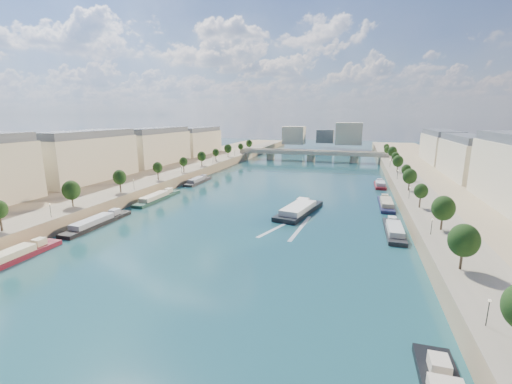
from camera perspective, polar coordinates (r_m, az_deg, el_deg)
The scene contains 17 objects.
ground at distance 153.84m, azimuth 3.47°, elevation -0.32°, with size 700.00×700.00×0.00m, color #0B2432.
quay_left at distance 182.87m, azimuth -19.09°, elevation 1.89°, with size 44.00×520.00×5.00m, color #9E8460.
quay_right at distance 154.67m, azimuth 30.47°, elevation -1.07°, with size 44.00×520.00×5.00m, color #9E8460.
pave_left at distance 174.24m, azimuth -15.11°, elevation 2.49°, with size 14.00×520.00×0.10m, color gray.
pave_right at distance 151.07m, azimuth 25.08°, elevation 0.20°, with size 14.00×520.00×0.10m, color gray.
trees_left at distance 174.06m, azimuth -14.31°, elevation 4.34°, with size 4.80×268.80×8.26m.
trees_right at distance 159.57m, azimuth 24.04°, elevation 2.90°, with size 4.80×268.80×8.26m.
lamps_left at distance 163.06m, azimuth -15.63°, elevation 2.76°, with size 0.36×200.36×4.28m.
lamps_right at distance 154.79m, azimuth 23.27°, elevation 1.68°, with size 0.36×200.36×4.28m.
buildings_left at distance 198.22m, azimuth -20.48°, elevation 6.65°, with size 16.00×226.00×23.20m.
buildings_right at distance 167.49m, azimuth 34.36°, elevation 4.26°, with size 16.00×226.00×23.20m.
skyline at distance 367.47m, azimuth 11.78°, elevation 9.34°, with size 79.00×42.00×22.00m.
bridge at distance 267.29m, azimuth 9.16°, elevation 6.21°, with size 112.00×12.00×8.15m.
tour_barge at distance 124.74m, azimuth 7.19°, elevation -2.98°, with size 14.29×30.40×3.98m.
wake at distance 109.45m, azimuth 5.77°, elevation -5.80°, with size 12.94×26.01×0.04m.
moored_barges_left at distance 124.24m, azimuth -23.85°, elevation -4.20°, with size 5.00×159.73×3.60m.
moored_barges_right at distance 113.33m, azimuth 21.92°, elevation -5.60°, with size 5.00×161.00×3.60m.
Camera 1 is at (33.05, -46.19, 34.69)m, focal length 24.00 mm.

